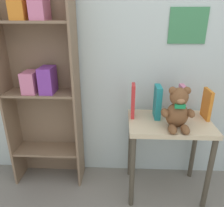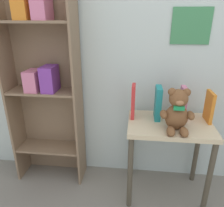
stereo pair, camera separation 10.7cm
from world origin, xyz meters
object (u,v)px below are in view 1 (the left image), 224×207
book_standing_orange (207,104)px  display_table (168,134)px  book_standing_red (133,101)px  teddy_bear (178,110)px  book_standing_pink (181,101)px  bookshelf_side (42,80)px  book_standing_teal (157,102)px

book_standing_orange → display_table: bearing=-167.7°
book_standing_red → book_standing_orange: book_standing_red is taller
teddy_bear → book_standing_pink: teddy_bear is taller
book_standing_red → bookshelf_side: bearing=175.2°
teddy_bear → book_standing_red: size_ratio=1.14×
bookshelf_side → book_standing_orange: size_ratio=7.19×
teddy_bear → book_standing_teal: teddy_bear is taller
bookshelf_side → book_standing_red: size_ratio=6.27×
bookshelf_side → book_standing_pink: bearing=-3.1°
bookshelf_side → teddy_bear: size_ratio=5.51×
bookshelf_side → display_table: (1.01, -0.15, -0.38)m
teddy_bear → book_standing_orange: teddy_bear is taller
display_table → book_standing_orange: (0.28, 0.07, 0.23)m
book_standing_teal → book_standing_pink: (0.19, 0.02, -0.00)m
display_table → book_standing_orange: book_standing_orange is taller
teddy_bear → book_standing_red: 0.35m
book_standing_teal → book_standing_orange: size_ratio=1.10×
book_standing_red → book_standing_teal: 0.19m
book_standing_red → book_standing_teal: bearing=0.4°
teddy_bear → book_standing_teal: 0.20m
book_standing_red → book_standing_orange: bearing=0.9°
display_table → teddy_bear: bearing=-78.2°
bookshelf_side → teddy_bear: bearing=-13.7°
display_table → book_standing_pink: (0.09, 0.09, 0.24)m
book_standing_red → book_standing_orange: (0.56, -0.00, -0.02)m
book_standing_teal → book_standing_orange: bearing=0.2°
bookshelf_side → teddy_bear: 1.06m
bookshelf_side → book_standing_red: (0.72, -0.08, -0.13)m
bookshelf_side → book_standing_orange: 1.30m
book_standing_pink → book_standing_orange: 0.19m
teddy_bear → book_standing_orange: 0.31m
teddy_bear → display_table: bearing=101.8°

